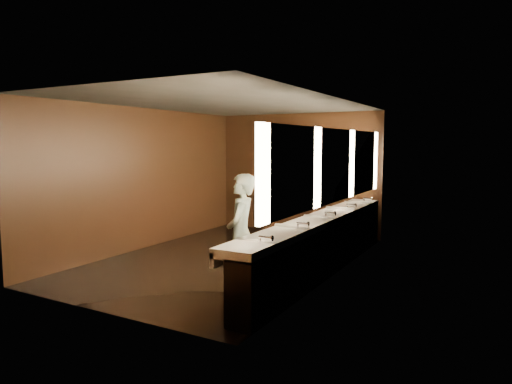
# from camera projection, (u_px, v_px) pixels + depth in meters

# --- Properties ---
(floor) EXTENTS (6.00, 6.00, 0.00)m
(floor) POSITION_uv_depth(u_px,v_px,m) (229.00, 259.00, 8.30)
(floor) COLOR black
(floor) RESTS_ON ground
(ceiling) EXTENTS (4.00, 6.00, 0.02)m
(ceiling) POSITION_uv_depth(u_px,v_px,m) (228.00, 103.00, 8.01)
(ceiling) COLOR #2D2D2B
(ceiling) RESTS_ON wall_back
(wall_back) EXTENTS (4.00, 0.02, 2.80)m
(wall_back) POSITION_uv_depth(u_px,v_px,m) (297.00, 173.00, 10.76)
(wall_back) COLOR black
(wall_back) RESTS_ON floor
(wall_front) EXTENTS (4.00, 0.02, 2.80)m
(wall_front) POSITION_uv_depth(u_px,v_px,m) (97.00, 201.00, 5.55)
(wall_front) COLOR black
(wall_front) RESTS_ON floor
(wall_left) EXTENTS (0.02, 6.00, 2.80)m
(wall_left) POSITION_uv_depth(u_px,v_px,m) (145.00, 179.00, 9.12)
(wall_left) COLOR black
(wall_left) RESTS_ON floor
(wall_right) EXTENTS (0.02, 6.00, 2.80)m
(wall_right) POSITION_uv_depth(u_px,v_px,m) (336.00, 188.00, 7.19)
(wall_right) COLOR black
(wall_right) RESTS_ON floor
(sink_counter) EXTENTS (0.55, 5.40, 1.01)m
(sink_counter) POSITION_uv_depth(u_px,v_px,m) (323.00, 243.00, 7.38)
(sink_counter) COLOR black
(sink_counter) RESTS_ON floor
(mirror_band) EXTENTS (0.06, 5.03, 1.15)m
(mirror_band) POSITION_uv_depth(u_px,v_px,m) (335.00, 166.00, 7.16)
(mirror_band) COLOR #FEE3B4
(mirror_band) RESTS_ON wall_right
(person) EXTENTS (0.57, 0.71, 1.68)m
(person) POSITION_uv_depth(u_px,v_px,m) (241.00, 234.00, 6.36)
(person) COLOR #83B7C4
(person) RESTS_ON floor
(trash_bin) EXTENTS (0.52, 0.52, 0.63)m
(trash_bin) POSITION_uv_depth(u_px,v_px,m) (299.00, 258.00, 7.12)
(trash_bin) COLOR black
(trash_bin) RESTS_ON floor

